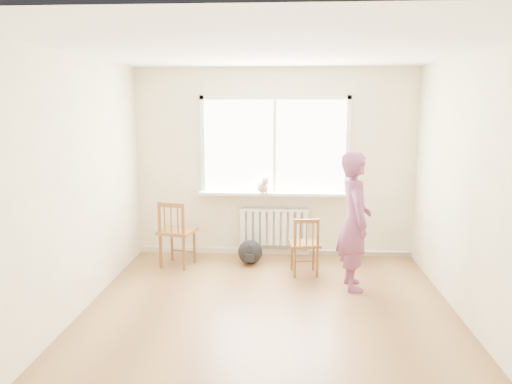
% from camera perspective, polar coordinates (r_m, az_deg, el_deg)
% --- Properties ---
extents(floor, '(4.50, 4.50, 0.00)m').
position_cam_1_polar(floor, '(5.34, 1.40, -14.23)').
color(floor, olive).
rests_on(floor, ground).
extents(ceiling, '(4.50, 4.50, 0.00)m').
position_cam_1_polar(ceiling, '(4.89, 1.55, 15.96)').
color(ceiling, white).
rests_on(ceiling, back_wall).
extents(back_wall, '(4.00, 0.01, 2.70)m').
position_cam_1_polar(back_wall, '(7.17, 2.13, 3.30)').
color(back_wall, '#EEE6BF').
rests_on(back_wall, ground).
extents(window, '(2.12, 0.05, 1.42)m').
position_cam_1_polar(window, '(7.11, 2.15, 5.78)').
color(window, white).
rests_on(window, back_wall).
extents(windowsill, '(2.15, 0.22, 0.04)m').
position_cam_1_polar(windowsill, '(7.12, 2.09, -0.16)').
color(windowsill, white).
rests_on(windowsill, back_wall).
extents(radiator, '(1.00, 0.12, 0.55)m').
position_cam_1_polar(radiator, '(7.24, 2.07, -3.96)').
color(radiator, white).
rests_on(radiator, back_wall).
extents(heating_pipe, '(1.40, 0.04, 0.04)m').
position_cam_1_polar(heating_pipe, '(7.44, 11.79, -6.65)').
color(heating_pipe, silver).
rests_on(heating_pipe, back_wall).
extents(baseboard, '(4.00, 0.03, 0.08)m').
position_cam_1_polar(baseboard, '(7.42, 2.06, -6.80)').
color(baseboard, beige).
rests_on(baseboard, ground).
extents(chair_left, '(0.54, 0.52, 0.91)m').
position_cam_1_polar(chair_left, '(6.85, -9.17, -4.72)').
color(chair_left, brown).
rests_on(chair_left, floor).
extents(chair_right, '(0.42, 0.40, 0.77)m').
position_cam_1_polar(chair_right, '(6.48, 5.63, -6.17)').
color(chair_right, brown).
rests_on(chair_right, floor).
extents(person, '(0.45, 0.64, 1.65)m').
position_cam_1_polar(person, '(6.02, 11.18, -3.29)').
color(person, '#B23B3F').
rests_on(person, floor).
extents(cat, '(0.24, 0.37, 0.26)m').
position_cam_1_polar(cat, '(7.02, 0.83, 0.73)').
color(cat, '#CEB18C').
rests_on(cat, windowsill).
extents(backpack, '(0.39, 0.34, 0.34)m').
position_cam_1_polar(backpack, '(6.94, -0.67, -6.89)').
color(backpack, black).
rests_on(backpack, floor).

